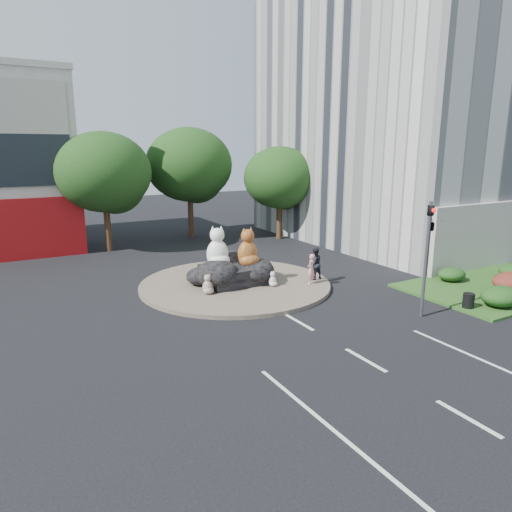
% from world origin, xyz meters
% --- Properties ---
extents(ground, '(120.00, 120.00, 0.00)m').
position_xyz_m(ground, '(0.00, 0.00, 0.00)').
color(ground, black).
rests_on(ground, ground).
extents(roundabout_island, '(10.00, 10.00, 0.20)m').
position_xyz_m(roundabout_island, '(0.00, 10.00, 0.10)').
color(roundabout_island, brown).
rests_on(roundabout_island, ground).
extents(rock_plinth, '(3.20, 2.60, 0.90)m').
position_xyz_m(rock_plinth, '(0.00, 10.00, 0.65)').
color(rock_plinth, black).
rests_on(rock_plinth, roundabout_island).
extents(office_tower, '(20.00, 20.00, 35.00)m').
position_xyz_m(office_tower, '(20.00, 16.00, 17.50)').
color(office_tower, silver).
rests_on(office_tower, ground).
extents(grass_verge, '(10.00, 6.00, 0.12)m').
position_xyz_m(grass_verge, '(12.00, 3.00, 0.06)').
color(grass_verge, '#2D4C19').
rests_on(grass_verge, ground).
extents(tree_left, '(6.46, 6.46, 8.27)m').
position_xyz_m(tree_left, '(-3.93, 22.06, 5.25)').
color(tree_left, '#382314').
rests_on(tree_left, ground).
extents(tree_mid, '(6.84, 6.84, 8.76)m').
position_xyz_m(tree_mid, '(3.07, 24.06, 5.56)').
color(tree_mid, '#382314').
rests_on(tree_mid, ground).
extents(tree_right, '(5.70, 5.70, 7.30)m').
position_xyz_m(tree_right, '(9.07, 20.06, 4.63)').
color(tree_right, '#382314').
rests_on(tree_right, ground).
extents(hedge_near_green, '(2.00, 1.60, 0.90)m').
position_xyz_m(hedge_near_green, '(9.00, 1.00, 0.57)').
color(hedge_near_green, '#133C14').
rests_on(hedge_near_green, grass_verge).
extents(hedge_back_green, '(1.60, 1.28, 0.72)m').
position_xyz_m(hedge_back_green, '(10.50, 4.80, 0.48)').
color(hedge_back_green, '#133C14').
rests_on(hedge_back_green, grass_verge).
extents(traffic_light, '(0.44, 1.24, 5.00)m').
position_xyz_m(traffic_light, '(5.10, 2.00, 3.62)').
color(traffic_light, '#595B60').
rests_on(traffic_light, ground).
extents(street_lamp, '(2.34, 0.22, 8.06)m').
position_xyz_m(street_lamp, '(12.82, 8.00, 4.55)').
color(street_lamp, '#595B60').
rests_on(street_lamp, ground).
extents(cat_white, '(1.57, 1.45, 2.17)m').
position_xyz_m(cat_white, '(-0.91, 10.17, 2.19)').
color(cat_white, white).
rests_on(cat_white, rock_plinth).
extents(cat_tabby, '(1.27, 1.11, 2.07)m').
position_xyz_m(cat_tabby, '(0.53, 9.58, 2.14)').
color(cat_tabby, '#B25325').
rests_on(cat_tabby, rock_plinth).
extents(kitten_calico, '(0.75, 0.70, 1.02)m').
position_xyz_m(kitten_calico, '(-2.03, 8.90, 0.71)').
color(kitten_calico, beige).
rests_on(kitten_calico, roundabout_island).
extents(kitten_white, '(0.56, 0.51, 0.81)m').
position_xyz_m(kitten_white, '(1.37, 8.45, 0.61)').
color(kitten_white, silver).
rests_on(kitten_white, roundabout_island).
extents(pedestrian_pink, '(0.69, 0.63, 1.58)m').
position_xyz_m(pedestrian_pink, '(3.36, 7.88, 0.99)').
color(pedestrian_pink, pink).
rests_on(pedestrian_pink, roundabout_island).
extents(pedestrian_dark, '(0.87, 0.68, 1.75)m').
position_xyz_m(pedestrian_dark, '(4.00, 8.43, 1.08)').
color(pedestrian_dark, black).
rests_on(pedestrian_dark, roundabout_island).
extents(litter_bin, '(0.53, 0.53, 0.66)m').
position_xyz_m(litter_bin, '(7.50, 1.56, 0.45)').
color(litter_bin, black).
rests_on(litter_bin, grass_verge).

